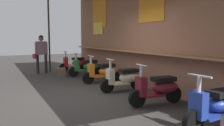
{
  "coord_description": "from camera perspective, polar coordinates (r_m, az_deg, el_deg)",
  "views": [
    {
      "loc": [
        5.72,
        -2.3,
        1.54
      ],
      "look_at": [
        -0.63,
        0.96,
        0.78
      ],
      "focal_mm": 36.93,
      "sensor_mm": 36.0,
      "label": 1
    }
  ],
  "objects": [
    {
      "name": "ground_plane",
      "position": [
        6.35,
        -5.13,
        -7.99
      ],
      "size": [
        34.26,
        34.26,
        0.0
      ],
      "primitive_type": "plane",
      "color": "#383533"
    },
    {
      "name": "market_stall_facade",
      "position": [
        7.11,
        9.21,
        10.27
      ],
      "size": [
        12.24,
        2.26,
        3.77
      ],
      "color": "#8C5B44",
      "rests_on": "ground_plane"
    },
    {
      "name": "scooter_red",
      "position": [
        10.92,
        -8.96,
        -0.05
      ],
      "size": [
        0.46,
        1.4,
        0.97
      ],
      "rotation": [
        0.0,
        0.0,
        -1.59
      ],
      "color": "red",
      "rests_on": "ground_plane"
    },
    {
      "name": "scooter_green",
      "position": [
        9.52,
        -6.13,
        -0.91
      ],
      "size": [
        0.46,
        1.4,
        0.97
      ],
      "rotation": [
        0.0,
        0.0,
        -1.61
      ],
      "color": "#237533",
      "rests_on": "ground_plane"
    },
    {
      "name": "scooter_orange",
      "position": [
        8.06,
        -2.06,
        -2.15
      ],
      "size": [
        0.46,
        1.4,
        0.97
      ],
      "rotation": [
        0.0,
        0.0,
        -1.57
      ],
      "color": "orange",
      "rests_on": "ground_plane"
    },
    {
      "name": "scooter_cream",
      "position": [
        6.77,
        3.25,
        -3.73
      ],
      "size": [
        0.46,
        1.4,
        0.97
      ],
      "rotation": [
        0.0,
        0.0,
        -1.59
      ],
      "color": "beige",
      "rests_on": "ground_plane"
    },
    {
      "name": "scooter_maroon",
      "position": [
        5.51,
        11.57,
        -6.14
      ],
      "size": [
        0.49,
        1.4,
        0.97
      ],
      "rotation": [
        0.0,
        0.0,
        -1.64
      ],
      "color": "maroon",
      "rests_on": "ground_plane"
    },
    {
      "name": "scooter_blue",
      "position": [
        4.43,
        24.59,
        -9.58
      ],
      "size": [
        0.46,
        1.4,
        0.97
      ],
      "rotation": [
        0.0,
        0.0,
        -1.53
      ],
      "color": "#233D9E",
      "rests_on": "ground_plane"
    },
    {
      "name": "shopper_with_handbag",
      "position": [
        10.62,
        -17.16,
        3.05
      ],
      "size": [
        0.36,
        0.67,
        1.69
      ],
      "rotation": [
        0.0,
        0.0,
        0.2
      ],
      "color": "#232328",
      "rests_on": "ground_plane"
    },
    {
      "name": "merchandise_crate",
      "position": [
        9.69,
        -12.46,
        -2.23
      ],
      "size": [
        0.48,
        0.41,
        0.33
      ],
      "primitive_type": "cube",
      "rotation": [
        0.0,
        0.0,
        -0.19
      ],
      "color": "brown",
      "rests_on": "ground_plane"
    }
  ]
}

